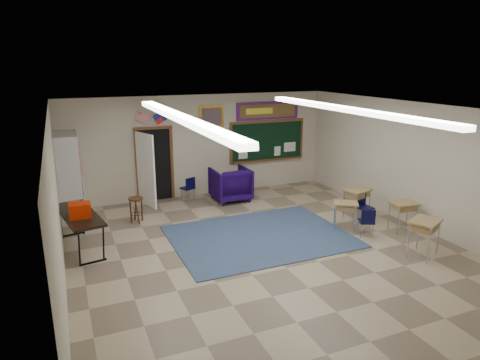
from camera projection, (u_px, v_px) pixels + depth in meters
name	position (u px, v px, depth m)	size (l,w,h in m)	color
floor	(268.00, 252.00, 9.11)	(9.00, 9.00, 0.00)	#9D8A6C
back_wall	(201.00, 146.00, 12.70)	(8.00, 0.04, 3.00)	beige
front_wall	(453.00, 287.00, 4.71)	(8.00, 0.04, 3.00)	beige
left_wall	(57.00, 210.00, 7.20)	(0.04, 9.00, 3.00)	beige
right_wall	(418.00, 166.00, 10.21)	(0.04, 9.00, 3.00)	beige
ceiling	(270.00, 110.00, 8.31)	(8.00, 9.00, 0.04)	white
area_rug	(260.00, 236.00, 9.89)	(4.00, 3.00, 0.02)	#344963
fluorescent_strips	(270.00, 113.00, 8.32)	(3.86, 6.00, 0.10)	white
doorway	(152.00, 166.00, 12.12)	(1.10, 0.89, 2.16)	black
chalkboard	(267.00, 142.00, 13.50)	(2.55, 0.14, 1.30)	brown
bulletin_board	(268.00, 111.00, 13.25)	(2.10, 0.05, 0.55)	#9E0E0D
framed_art_print	(212.00, 117.00, 12.57)	(0.75, 0.05, 0.65)	#A97620
wall_clock	(182.00, 118.00, 12.24)	(0.32, 0.05, 0.32)	black
wall_flags	(152.00, 115.00, 11.86)	(1.16, 0.06, 0.70)	red
storage_cabinet	(69.00, 177.00, 10.83)	(0.59, 1.25, 2.20)	beige
wingback_armchair	(230.00, 184.00, 12.41)	(1.03, 1.06, 0.96)	#160539
student_chair_reading	(187.00, 189.00, 12.41)	(0.35, 0.35, 0.71)	black
student_chair_desk_a	(366.00, 222.00, 9.83)	(0.35, 0.35, 0.70)	black
student_chair_desk_b	(364.00, 208.00, 10.66)	(0.38, 0.38, 0.76)	black
student_desk_front_left	(345.00, 214.00, 10.25)	(0.70, 0.66, 0.68)	#9A7747
student_desk_front_right	(357.00, 202.00, 10.96)	(0.75, 0.64, 0.78)	#9A7747
student_desk_back_left	(424.00, 236.00, 8.77)	(0.82, 0.74, 0.80)	#9A7747
student_desk_back_right	(403.00, 215.00, 10.11)	(0.65, 0.52, 0.72)	#9A7747
folding_table	(80.00, 229.00, 9.15)	(0.99, 2.02, 1.10)	black
wooden_stool	(136.00, 209.00, 10.72)	(0.36, 0.36, 0.64)	#442714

